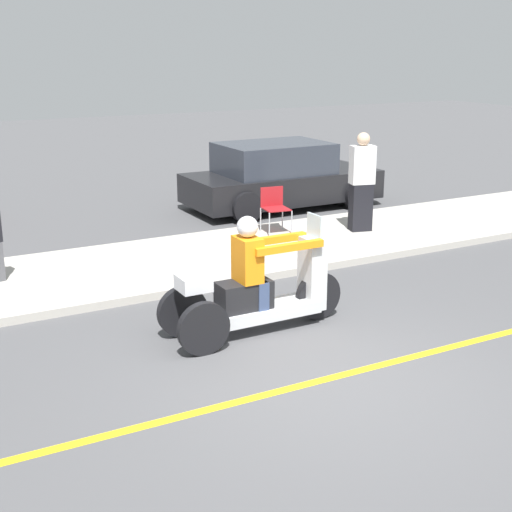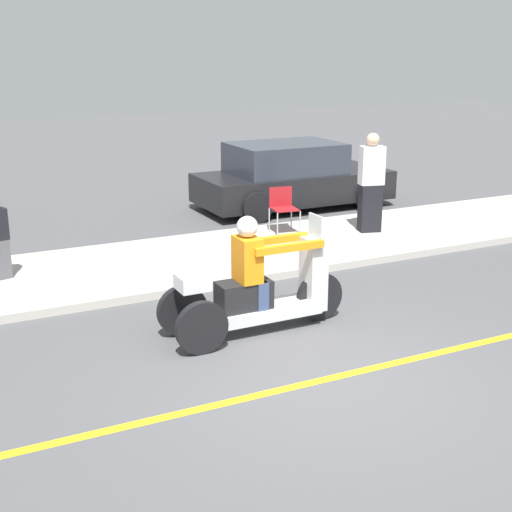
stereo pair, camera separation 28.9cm
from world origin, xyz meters
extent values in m
plane|color=#4C4C4F|center=(0.00, 0.00, 0.00)|extent=(60.00, 60.00, 0.00)
cube|color=gold|center=(-0.05, 0.00, 0.00)|extent=(24.00, 0.12, 0.01)
cube|color=#B2ADA3|center=(0.00, 4.60, 0.06)|extent=(28.00, 2.80, 0.12)
cylinder|color=black|center=(0.87, 1.53, 0.32)|extent=(0.64, 0.10, 0.64)
cylinder|color=black|center=(-0.90, 1.22, 0.32)|extent=(0.64, 0.10, 0.64)
cylinder|color=black|center=(-0.90, 1.85, 0.32)|extent=(0.64, 0.10, 0.64)
cube|color=silver|center=(-0.05, 1.53, 0.25)|extent=(1.66, 0.44, 0.16)
cube|color=black|center=(-0.21, 1.53, 0.51)|extent=(0.67, 0.34, 0.35)
cube|color=silver|center=(0.77, 1.53, 0.64)|extent=(0.24, 0.34, 0.94)
cube|color=silver|center=(0.79, 1.53, 1.26)|extent=(0.03, 0.31, 0.30)
cube|color=silver|center=(-0.88, 1.53, 0.78)|extent=(0.36, 0.34, 0.18)
cube|color=orange|center=(-0.16, 1.53, 0.96)|extent=(0.26, 0.38, 0.55)
sphere|color=silver|center=(-0.16, 1.53, 1.37)|extent=(0.26, 0.26, 0.26)
cube|color=#38476B|center=(-0.03, 1.41, 0.51)|extent=(0.14, 0.14, 0.35)
cube|color=#38476B|center=(-0.03, 1.65, 0.51)|extent=(0.14, 0.14, 0.35)
cube|color=orange|center=(0.30, 1.33, 1.10)|extent=(0.94, 0.09, 0.09)
cube|color=orange|center=(0.30, 1.73, 1.10)|extent=(0.94, 0.09, 0.09)
cube|color=black|center=(3.88, 4.68, 0.56)|extent=(0.44, 0.35, 0.88)
cube|color=silver|center=(3.88, 4.68, 1.35)|extent=(0.48, 0.36, 0.70)
sphere|color=beige|center=(3.88, 4.68, 1.82)|extent=(0.24, 0.24, 0.24)
cylinder|color=#A5A8AD|center=(2.16, 5.09, 0.34)|extent=(0.02, 0.02, 0.44)
cylinder|color=#A5A8AD|center=(2.60, 5.03, 0.34)|extent=(0.02, 0.02, 0.44)
cylinder|color=#A5A8AD|center=(2.22, 5.52, 0.34)|extent=(0.02, 0.02, 0.44)
cylinder|color=#A5A8AD|center=(2.65, 5.46, 0.34)|extent=(0.02, 0.02, 0.44)
cube|color=maroon|center=(2.41, 5.28, 0.57)|extent=(0.50, 0.50, 0.02)
cube|color=maroon|center=(2.44, 5.49, 0.75)|extent=(0.44, 0.08, 0.38)
cube|color=black|center=(3.87, 7.55, 0.48)|extent=(4.21, 1.82, 0.61)
cube|color=#2D333D|center=(3.66, 7.55, 1.11)|extent=(2.32, 1.64, 0.64)
cylinder|color=black|center=(5.24, 6.64, 0.32)|extent=(0.64, 0.22, 0.64)
cylinder|color=black|center=(5.24, 8.46, 0.32)|extent=(0.64, 0.22, 0.64)
cylinder|color=black|center=(2.50, 6.64, 0.32)|extent=(0.64, 0.22, 0.64)
cylinder|color=black|center=(2.50, 8.46, 0.32)|extent=(0.64, 0.22, 0.64)
camera|label=1|loc=(-4.00, -5.75, 3.44)|focal=50.00mm
camera|label=2|loc=(-3.75, -5.88, 3.44)|focal=50.00mm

